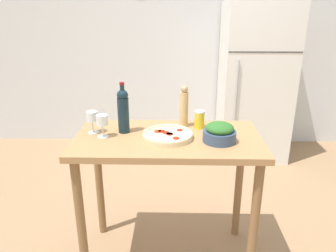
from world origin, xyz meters
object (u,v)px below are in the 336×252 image
wine_glass_near (102,121)px  salt_canister (199,119)px  salad_bowl (219,133)px  wine_bottle (123,110)px  refrigerator (255,82)px  wine_glass_far (92,118)px  pepper_mill (184,107)px  homemade_pizza (168,135)px

wine_glass_near → salt_canister: bearing=15.9°
salad_bowl → salt_canister: 0.25m
wine_bottle → wine_glass_near: (-0.12, -0.09, -0.05)m
refrigerator → wine_glass_near: (-1.36, -1.81, 0.16)m
wine_glass_far → pepper_mill: 0.61m
wine_glass_near → pepper_mill: (0.51, 0.21, 0.03)m
wine_bottle → salt_canister: 0.51m
wine_glass_near → wine_glass_far: 0.11m
pepper_mill → salt_canister: pepper_mill is taller
wine_bottle → wine_glass_far: wine_bottle is taller
pepper_mill → salad_bowl: 0.35m
refrigerator → wine_bottle: bearing=-125.8°
salt_canister → wine_bottle: bearing=-170.2°
pepper_mill → salad_bowl: size_ratio=1.41×
wine_bottle → homemade_pizza: wine_bottle is taller
salad_bowl → salt_canister: bearing=114.8°
refrigerator → pepper_mill: (-0.85, -1.60, 0.19)m
wine_bottle → wine_glass_near: 0.16m
pepper_mill → salad_bowl: pepper_mill is taller
wine_glass_far → wine_bottle: bearing=5.5°
refrigerator → salad_bowl: bearing=-108.9°
wine_glass_far → homemade_pizza: size_ratio=0.46×
wine_glass_near → pepper_mill: bearing=22.2°
salad_bowl → pepper_mill: bearing=128.6°
wine_glass_far → pepper_mill: size_ratio=0.51×
wine_glass_far → salad_bowl: wine_glass_far is taller
refrigerator → salad_bowl: 1.98m
wine_glass_near → homemade_pizza: bearing=-0.8°
salad_bowl → homemade_pizza: salad_bowl is taller
wine_glass_far → salt_canister: bearing=8.6°
wine_glass_near → salt_canister: (0.62, 0.18, -0.04)m
wine_bottle → homemade_pizza: (0.29, -0.10, -0.13)m
wine_glass_near → homemade_pizza: (0.41, -0.01, -0.08)m
refrigerator → wine_bottle: refrigerator is taller
homemade_pizza → salad_bowl: bearing=-8.7°
homemade_pizza → wine_glass_far: bearing=171.1°
wine_bottle → wine_glass_far: size_ratio=2.28×
wine_glass_near → salad_bowl: size_ratio=0.72×
pepper_mill → homemade_pizza: 0.27m
wine_glass_near → salt_canister: 0.64m
refrigerator → salad_bowl: size_ratio=8.74×
wine_glass_far → salt_canister: 0.71m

